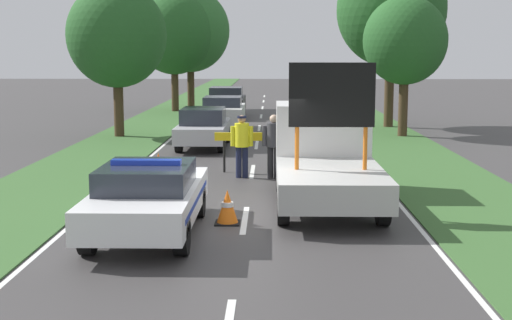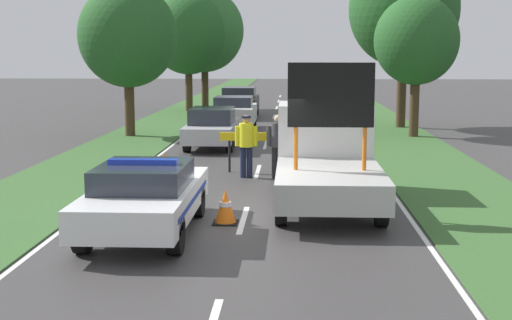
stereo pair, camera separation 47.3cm
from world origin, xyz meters
TOP-DOWN VIEW (x-y plane):
  - ground_plane at (0.00, 0.00)m, footprint 160.00×160.00m
  - lane_markings at (0.00, 14.15)m, footprint 7.07×67.27m
  - grass_verge_left at (-5.23, 20.00)m, footprint 3.28×120.00m
  - grass_verge_right at (5.23, 20.00)m, footprint 3.28×120.00m
  - police_car at (-1.79, -0.85)m, footprint 1.87×4.71m
  - work_truck at (1.79, 2.34)m, footprint 2.24×5.60m
  - road_barrier at (0.29, 6.30)m, footprint 2.75×0.08m
  - police_officer at (-0.26, 5.40)m, footprint 0.63×0.40m
  - pedestrian_civilian at (0.62, 5.33)m, footprint 0.63×0.40m
  - traffic_cone_near_police at (-2.78, 6.60)m, footprint 0.37×0.37m
  - traffic_cone_centre_front at (-1.77, 1.81)m, footprint 0.45×0.45m
  - traffic_cone_near_truck at (-2.57, 4.48)m, footprint 0.37×0.37m
  - traffic_cone_behind_barrier at (-0.34, 0.02)m, footprint 0.51×0.51m
  - queued_car_sedan_silver at (-1.93, 11.78)m, footprint 1.72×4.56m
  - queued_car_van_white at (-1.60, 17.46)m, footprint 1.84×4.13m
  - queued_car_sedan_black at (-1.85, 24.06)m, footprint 1.90×4.65m
  - roadside_tree_near_left at (6.00, 19.05)m, footprint 4.97×4.97m
  - roadside_tree_near_right at (-5.72, 14.99)m, footprint 4.03×4.03m
  - roadside_tree_mid_left at (-5.10, 27.73)m, footprint 4.57×4.57m
  - roadside_tree_mid_right at (5.98, 15.33)m, footprint 3.42×3.42m
  - roadside_tree_far_left at (-4.31, 28.97)m, footprint 4.71×4.71m

SIDE VIEW (x-z plane):
  - ground_plane at x=0.00m, z-range 0.00..0.00m
  - lane_markings at x=0.00m, z-range 0.00..0.01m
  - grass_verge_left at x=-5.23m, z-range 0.00..0.03m
  - grass_verge_right at x=5.23m, z-range 0.00..0.03m
  - traffic_cone_near_truck at x=-2.57m, z-range 0.00..0.51m
  - traffic_cone_near_police at x=-2.78m, z-range 0.00..0.51m
  - traffic_cone_centre_front at x=-1.77m, z-range 0.00..0.62m
  - traffic_cone_behind_barrier at x=-0.34m, z-range 0.00..0.70m
  - police_car at x=-1.79m, z-range 0.00..1.46m
  - queued_car_sedan_silver at x=-1.93m, z-range 0.01..1.46m
  - queued_car_van_white at x=-1.60m, z-range 0.04..1.56m
  - queued_car_sedan_black at x=-1.85m, z-range 0.02..1.64m
  - road_barrier at x=0.29m, z-range 0.38..1.54m
  - police_officer at x=-0.26m, z-range 0.16..1.91m
  - pedestrian_civilian at x=0.62m, z-range 0.15..1.92m
  - work_truck at x=1.79m, z-range -0.53..2.71m
  - roadside_tree_mid_right at x=5.98m, z-range 1.04..6.77m
  - roadside_tree_near_right at x=-5.72m, z-range 0.99..7.24m
  - roadside_tree_mid_left at x=-5.10m, z-range 1.07..8.03m
  - roadside_tree_far_left at x=-4.31m, z-range 1.12..8.33m
  - roadside_tree_near_left at x=6.00m, z-range 1.37..9.35m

